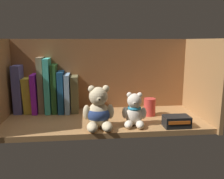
{
  "coord_description": "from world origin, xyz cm",
  "views": [
    {
      "loc": [
        -6.77,
        -92.48,
        32.71
      ],
      "look_at": [
        3.17,
        0.0,
        13.87
      ],
      "focal_mm": 38.57,
      "sensor_mm": 36.0,
      "label": 1
    }
  ],
  "objects_px": {
    "book_3": "(42,85)",
    "teddy_bear_smaller": "(134,112)",
    "book_4": "(49,85)",
    "book_0": "(19,89)",
    "book_8": "(75,93)",
    "book_1": "(29,95)",
    "teddy_bear_larger": "(99,111)",
    "pillar_candle": "(150,107)",
    "book_5": "(55,88)",
    "book_2": "(36,93)",
    "book_6": "(62,91)",
    "book_7": "(68,92)",
    "small_product_box": "(176,121)"
  },
  "relations": [
    {
      "from": "book_0",
      "to": "book_6",
      "type": "relative_size",
      "value": 1.15
    },
    {
      "from": "book_8",
      "to": "pillar_candle",
      "type": "bearing_deg",
      "value": -19.32
    },
    {
      "from": "book_0",
      "to": "book_8",
      "type": "bearing_deg",
      "value": 0.0
    },
    {
      "from": "book_0",
      "to": "book_5",
      "type": "distance_m",
      "value": 0.15
    },
    {
      "from": "book_3",
      "to": "book_4",
      "type": "distance_m",
      "value": 0.03
    },
    {
      "from": "book_8",
      "to": "book_6",
      "type": "bearing_deg",
      "value": 180.0
    },
    {
      "from": "book_0",
      "to": "book_2",
      "type": "bearing_deg",
      "value": 0.0
    },
    {
      "from": "book_2",
      "to": "book_5",
      "type": "bearing_deg",
      "value": 0.0
    },
    {
      "from": "book_1",
      "to": "book_3",
      "type": "relative_size",
      "value": 0.63
    },
    {
      "from": "book_1",
      "to": "book_5",
      "type": "distance_m",
      "value": 0.12
    },
    {
      "from": "book_2",
      "to": "pillar_candle",
      "type": "distance_m",
      "value": 0.5
    },
    {
      "from": "book_2",
      "to": "small_product_box",
      "type": "relative_size",
      "value": 1.81
    },
    {
      "from": "teddy_bear_larger",
      "to": "book_4",
      "type": "bearing_deg",
      "value": 131.41
    },
    {
      "from": "book_4",
      "to": "book_6",
      "type": "distance_m",
      "value": 0.06
    },
    {
      "from": "book_3",
      "to": "teddy_bear_larger",
      "type": "relative_size",
      "value": 1.55
    },
    {
      "from": "book_3",
      "to": "book_8",
      "type": "xyz_separation_m",
      "value": [
        0.14,
        0.0,
        -0.04
      ]
    },
    {
      "from": "book_2",
      "to": "teddy_bear_smaller",
      "type": "distance_m",
      "value": 0.45
    },
    {
      "from": "book_2",
      "to": "book_6",
      "type": "relative_size",
      "value": 0.94
    },
    {
      "from": "book_3",
      "to": "book_7",
      "type": "height_order",
      "value": "book_3"
    },
    {
      "from": "book_3",
      "to": "book_6",
      "type": "relative_size",
      "value": 1.33
    },
    {
      "from": "book_5",
      "to": "pillar_candle",
      "type": "bearing_deg",
      "value": -15.38
    },
    {
      "from": "teddy_bear_larger",
      "to": "teddy_bear_smaller",
      "type": "xyz_separation_m",
      "value": [
        0.13,
        0.01,
        -0.01
      ]
    },
    {
      "from": "book_2",
      "to": "book_5",
      "type": "height_order",
      "value": "book_5"
    },
    {
      "from": "book_5",
      "to": "book_4",
      "type": "bearing_deg",
      "value": 180.0
    },
    {
      "from": "book_5",
      "to": "book_2",
      "type": "bearing_deg",
      "value": 180.0
    },
    {
      "from": "book_1",
      "to": "book_8",
      "type": "height_order",
      "value": "book_8"
    },
    {
      "from": "book_3",
      "to": "teddy_bear_smaller",
      "type": "relative_size",
      "value": 1.93
    },
    {
      "from": "book_7",
      "to": "small_product_box",
      "type": "relative_size",
      "value": 1.8
    },
    {
      "from": "book_8",
      "to": "teddy_bear_smaller",
      "type": "distance_m",
      "value": 0.32
    },
    {
      "from": "book_0",
      "to": "book_8",
      "type": "distance_m",
      "value": 0.24
    },
    {
      "from": "pillar_candle",
      "to": "book_8",
      "type": "bearing_deg",
      "value": 160.68
    },
    {
      "from": "book_6",
      "to": "teddy_bear_smaller",
      "type": "xyz_separation_m",
      "value": [
        0.28,
        -0.22,
        -0.04
      ]
    },
    {
      "from": "pillar_candle",
      "to": "teddy_bear_larger",
      "type": "bearing_deg",
      "value": -150.58
    },
    {
      "from": "book_2",
      "to": "book_7",
      "type": "height_order",
      "value": "book_2"
    },
    {
      "from": "book_1",
      "to": "book_6",
      "type": "bearing_deg",
      "value": 0.0
    },
    {
      "from": "book_0",
      "to": "book_5",
      "type": "bearing_deg",
      "value": 0.0
    },
    {
      "from": "book_3",
      "to": "book_5",
      "type": "xyz_separation_m",
      "value": [
        0.06,
        0.0,
        -0.02
      ]
    },
    {
      "from": "book_3",
      "to": "book_7",
      "type": "relative_size",
      "value": 1.43
    },
    {
      "from": "book_2",
      "to": "book_8",
      "type": "distance_m",
      "value": 0.17
    },
    {
      "from": "book_0",
      "to": "small_product_box",
      "type": "relative_size",
      "value": 2.21
    },
    {
      "from": "teddy_bear_larger",
      "to": "pillar_candle",
      "type": "distance_m",
      "value": 0.25
    },
    {
      "from": "book_0",
      "to": "teddy_bear_larger",
      "type": "bearing_deg",
      "value": -35.11
    },
    {
      "from": "book_4",
      "to": "book_7",
      "type": "xyz_separation_m",
      "value": [
        0.08,
        0.0,
        -0.03
      ]
    },
    {
      "from": "book_4",
      "to": "book_6",
      "type": "relative_size",
      "value": 1.31
    },
    {
      "from": "book_0",
      "to": "book_2",
      "type": "relative_size",
      "value": 1.22
    },
    {
      "from": "book_6",
      "to": "book_7",
      "type": "bearing_deg",
      "value": 0.0
    },
    {
      "from": "book_3",
      "to": "book_4",
      "type": "bearing_deg",
      "value": 0.0
    },
    {
      "from": "book_2",
      "to": "small_product_box",
      "type": "bearing_deg",
      "value": -25.27
    },
    {
      "from": "book_0",
      "to": "book_8",
      "type": "relative_size",
      "value": 1.3
    },
    {
      "from": "book_7",
      "to": "teddy_bear_smaller",
      "type": "bearing_deg",
      "value": -41.15
    }
  ]
}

